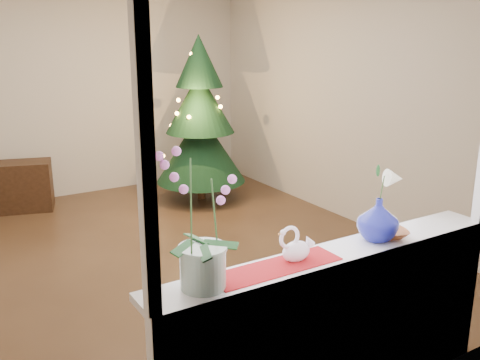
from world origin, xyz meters
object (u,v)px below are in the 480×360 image
object	(u,v)px
orchid_pot	(202,219)
swan	(296,244)
paperweight	(382,238)
side_table	(17,187)
amber_dish	(390,234)
xmas_tree	(200,119)
blue_vase	(378,216)

from	to	relation	value
orchid_pot	swan	bearing A→B (deg)	1.51
paperweight	side_table	xyz separation A→B (m)	(-1.19, 4.59, -0.66)
orchid_pot	swan	distance (m)	0.60
amber_dish	xmas_tree	size ratio (longest dim) A/B	0.08
orchid_pot	amber_dish	xyz separation A→B (m)	(1.20, -0.01, -0.31)
paperweight	side_table	size ratio (longest dim) A/B	0.08
blue_vase	paperweight	world-z (taller)	blue_vase
swan	amber_dish	bearing A→B (deg)	3.89
swan	blue_vase	bearing A→B (deg)	4.87
paperweight	swan	bearing A→B (deg)	173.74
paperweight	side_table	bearing A→B (deg)	104.53
side_table	orchid_pot	bearing A→B (deg)	-72.01
orchid_pot	amber_dish	bearing A→B (deg)	-0.48
swan	side_table	xyz separation A→B (m)	(-0.64, 4.53, -0.72)
paperweight	amber_dish	size ratio (longest dim) A/B	0.39
amber_dish	swan	bearing A→B (deg)	177.87
blue_vase	paperweight	distance (m)	0.12
paperweight	amber_dish	xyz separation A→B (m)	(0.11, 0.04, -0.01)
swan	xmas_tree	bearing A→B (deg)	75.41
amber_dish	blue_vase	bearing A→B (deg)	171.94
paperweight	xmas_tree	world-z (taller)	xmas_tree
blue_vase	amber_dish	xyz separation A→B (m)	(0.09, -0.01, -0.12)
swan	blue_vase	xyz separation A→B (m)	(0.56, -0.01, 0.05)
swan	side_table	size ratio (longest dim) A/B	0.28
blue_vase	paperweight	size ratio (longest dim) A/B	4.38
side_table	paperweight	bearing A→B (deg)	-58.68
orchid_pot	blue_vase	size ratio (longest dim) A/B	2.39
swan	xmas_tree	size ratio (longest dim) A/B	0.11
swan	paperweight	bearing A→B (deg)	-0.23
xmas_tree	side_table	xyz separation A→B (m)	(-2.07, 0.72, -0.72)
orchid_pot	paperweight	size ratio (longest dim) A/B	10.48
orchid_pot	amber_dish	world-z (taller)	orchid_pot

